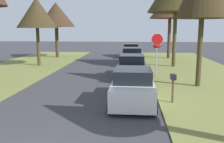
# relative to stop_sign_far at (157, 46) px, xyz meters

# --- Properties ---
(stop_sign_far) EXTENTS (0.81, 0.53, 2.95)m
(stop_sign_far) POSITION_rel_stop_sign_far_xyz_m (0.00, 0.00, 0.00)
(stop_sign_far) COLOR #9EA0A5
(stop_sign_far) RESTS_ON grass_verge_right
(street_tree_right_far) EXTENTS (4.49, 4.49, 6.92)m
(street_tree_right_far) POSITION_rel_stop_sign_far_xyz_m (2.38, 11.33, 3.48)
(street_tree_right_far) COLOR brown
(street_tree_right_far) RESTS_ON grass_verge_right
(street_tree_left_mid_b) EXTENTS (3.49, 3.49, 5.92)m
(street_tree_left_mid_b) POSITION_rel_stop_sign_far_xyz_m (-9.99, 4.62, 2.47)
(street_tree_left_mid_b) COLOR #463E23
(street_tree_left_mid_b) RESTS_ON grass_verge_left
(street_tree_left_far) EXTENTS (4.24, 4.24, 6.17)m
(street_tree_left_far) POSITION_rel_stop_sign_far_xyz_m (-10.29, 11.16, 2.66)
(street_tree_left_far) COLOR #4B3826
(street_tree_left_far) RESTS_ON grass_verge_left
(parked_sedan_white) EXTENTS (1.98, 4.42, 1.57)m
(parked_sedan_white) POSITION_rel_stop_sign_far_xyz_m (-1.59, -6.03, -1.45)
(parked_sedan_white) COLOR white
(parked_sedan_white) RESTS_ON ground
(parked_sedan_navy) EXTENTS (1.98, 4.42, 1.57)m
(parked_sedan_navy) POSITION_rel_stop_sign_far_xyz_m (-1.66, -0.12, -1.45)
(parked_sedan_navy) COLOR navy
(parked_sedan_navy) RESTS_ON ground
(parked_sedan_silver) EXTENTS (1.98, 4.42, 1.57)m
(parked_sedan_silver) POSITION_rel_stop_sign_far_xyz_m (-1.65, 6.36, -1.45)
(parked_sedan_silver) COLOR #BCBCC1
(parked_sedan_silver) RESTS_ON ground
(parked_sedan_black) EXTENTS (1.98, 4.42, 1.57)m
(parked_sedan_black) POSITION_rel_stop_sign_far_xyz_m (-1.81, 12.49, -1.45)
(parked_sedan_black) COLOR black
(parked_sedan_black) RESTS_ON ground
(curbside_mailbox) EXTENTS (0.22, 0.44, 1.27)m
(curbside_mailbox) POSITION_rel_stop_sign_far_xyz_m (0.18, -6.07, -1.12)
(curbside_mailbox) COLOR brown
(curbside_mailbox) RESTS_ON grass_verge_right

